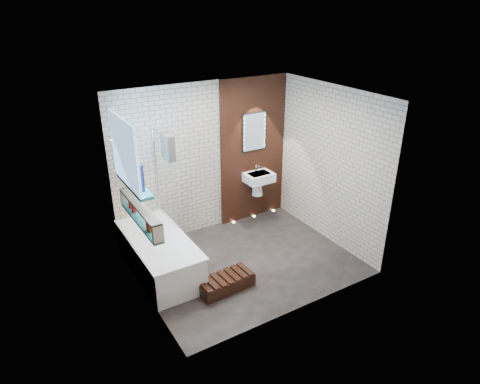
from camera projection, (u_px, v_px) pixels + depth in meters
ground at (245, 262)px, 6.66m from camera, size 3.20×3.20×0.00m
room_shell at (245, 186)px, 6.12m from camera, size 3.24×3.20×2.60m
walnut_panel at (253, 150)px, 7.55m from camera, size 1.30×0.06×2.60m
clerestory_window at (127, 160)px, 5.40m from camera, size 0.18×1.00×0.94m
display_niche at (140, 214)px, 5.56m from camera, size 0.14×1.30×0.26m
bathtub at (159, 255)px, 6.31m from camera, size 0.79×1.74×0.70m
bath_screen at (166, 179)px, 6.41m from camera, size 0.01×0.78×1.40m
towel at (168, 147)px, 6.01m from camera, size 0.11×0.29×0.37m
shower_head at (131, 137)px, 5.95m from camera, size 0.18×0.18×0.02m
washbasin at (258, 180)px, 7.61m from camera, size 0.50×0.36×0.58m
led_mirror at (254, 132)px, 7.38m from camera, size 0.50×0.02×0.70m
walnut_step at (226, 283)px, 6.02m from camera, size 0.82×0.40×0.18m
niche_bottles at (141, 216)px, 5.57m from camera, size 0.06×0.83×0.15m
sill_vases at (135, 177)px, 5.49m from camera, size 0.20×0.44×0.35m
floor_uplights at (254, 216)px, 8.04m from camera, size 0.96×0.06×0.01m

